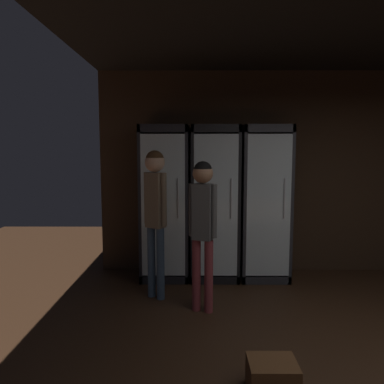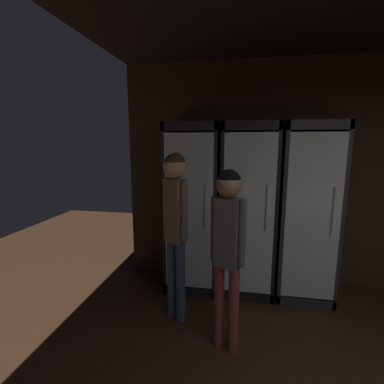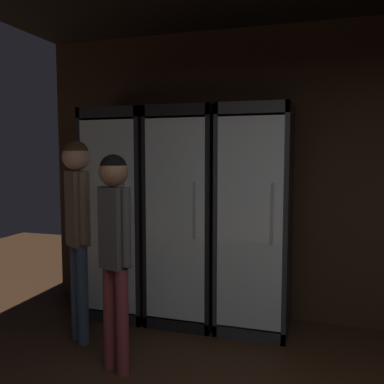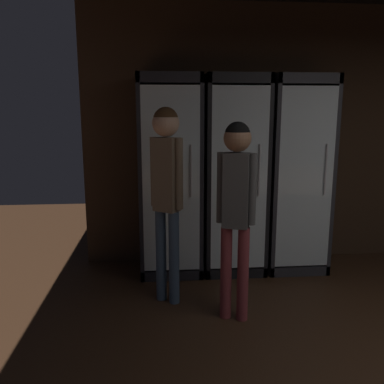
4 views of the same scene
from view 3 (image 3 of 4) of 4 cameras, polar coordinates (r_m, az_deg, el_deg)
The scene contains 6 objects.
wall_back at distance 4.08m, azimuth 19.78°, elevation 2.04°, with size 6.00×0.06×2.80m, color #382619.
cooler_far_left at distance 4.27m, azimuth -9.25°, elevation -3.08°, with size 0.63×0.61×2.03m.
cooler_left at distance 4.02m, azimuth -0.76°, elevation -3.50°, with size 0.63×0.61×2.03m.
cooler_center at distance 3.87m, azimuth 8.64°, elevation -3.89°, with size 0.63×0.61×2.03m.
shopper_near at distance 3.07m, azimuth -10.52°, elevation -5.54°, with size 0.29×0.21×1.60m.
shopper_far at distance 3.63m, azimuth -15.34°, elevation -2.48°, with size 0.27×0.23×1.71m.
Camera 3 is at (-0.17, -1.05, 1.60)m, focal length 39.18 mm.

